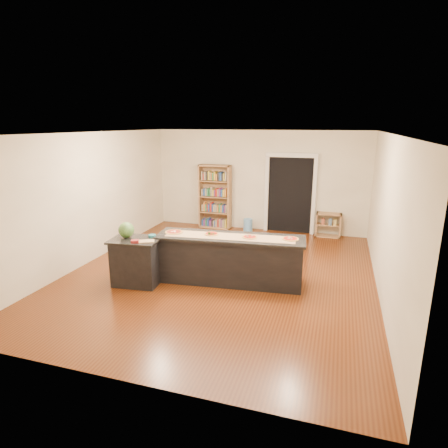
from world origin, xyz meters
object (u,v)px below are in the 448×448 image
(low_shelf, at_px, (328,225))
(watermelon, at_px, (126,230))
(side_counter, at_px, (137,261))
(kitchen_island, at_px, (230,259))
(waste_bin, at_px, (248,225))
(bookshelf, at_px, (215,197))

(low_shelf, height_order, watermelon, watermelon)
(side_counter, xyz_separation_m, low_shelf, (3.36, 4.25, -0.12))
(side_counter, relative_size, low_shelf, 1.38)
(kitchen_island, height_order, waste_bin, kitchen_island)
(kitchen_island, relative_size, side_counter, 3.09)
(waste_bin, xyz_separation_m, watermelon, (-1.38, -4.06, 0.86))
(side_counter, bearing_deg, low_shelf, 45.57)
(side_counter, height_order, waste_bin, side_counter)
(kitchen_island, bearing_deg, watermelon, -168.50)
(low_shelf, bearing_deg, side_counter, -128.37)
(kitchen_island, height_order, side_counter, kitchen_island)
(kitchen_island, xyz_separation_m, watermelon, (-1.86, -0.58, 0.58))
(side_counter, relative_size, waste_bin, 2.47)
(kitchen_island, distance_m, watermelon, 2.03)
(bookshelf, relative_size, low_shelf, 2.80)
(watermelon, bearing_deg, low_shelf, 49.87)
(bookshelf, height_order, waste_bin, bookshelf)
(bookshelf, xyz_separation_m, watermelon, (-0.35, -4.20, 0.13))
(low_shelf, xyz_separation_m, watermelon, (-3.56, -4.22, 0.72))
(low_shelf, relative_size, waste_bin, 1.79)
(kitchen_island, relative_size, watermelon, 9.49)
(kitchen_island, bearing_deg, waste_bin, 92.35)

